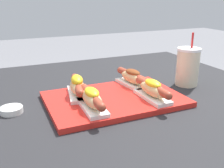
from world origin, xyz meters
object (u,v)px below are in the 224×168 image
Objects in this scene: hot_dog_0 at (92,99)px; drink_cup at (188,67)px; hot_dog_3 at (133,78)px; sauce_bowl at (11,110)px; serving_tray at (114,99)px; hot_dog_1 at (153,89)px; hot_dog_2 at (77,86)px.

hot_dog_0 is 0.46m from drink_cup.
hot_dog_0 is 1.01× the size of hot_dog_3.
hot_dog_0 is 0.26m from sauce_bowl.
sauce_bowl is at bearing 172.22° from serving_tray.
drink_cup reaches higher than hot_dog_1.
hot_dog_2 is (-0.22, 0.13, 0.00)m from hot_dog_1.
hot_dog_2 reaches higher than hot_dog_1.
hot_dog_2 is 0.22m from sauce_bowl.
hot_dog_3 is 2.84× the size of sauce_bowl.
hot_dog_1 is 0.26m from drink_cup.
hot_dog_1 reaches higher than serving_tray.
serving_tray is 2.16× the size of drink_cup.
drink_cup is (0.23, 0.11, 0.03)m from hot_dog_1.
drink_cup is (0.34, 0.04, 0.07)m from serving_tray.
hot_dog_3 reaches higher than serving_tray.
hot_dog_3 is (0.00, 0.15, -0.00)m from hot_dog_1.
drink_cup is (0.68, -0.00, 0.07)m from sauce_bowl.
serving_tray is 2.29× the size of hot_dog_1.
hot_dog_2 is 0.23m from hot_dog_3.
serving_tray is 2.30× the size of hot_dog_3.
hot_dog_2 is 0.99× the size of hot_dog_3.
hot_dog_0 is at bearing -85.95° from hot_dog_2.
hot_dog_2 is 0.46m from drink_cup.
serving_tray is 0.14m from hot_dog_2.
hot_dog_1 is at bearing -90.46° from hot_dog_3.
sauce_bowl is at bearing 154.19° from hot_dog_0.
hot_dog_3 reaches higher than sauce_bowl.
hot_dog_1 is at bearing -29.87° from hot_dog_2.
hot_dog_0 is 0.13m from hot_dog_2.
hot_dog_2 is at bearing 94.05° from hot_dog_0.
serving_tray is at bearing -28.13° from hot_dog_2.
hot_dog_3 is at bearing 89.54° from hot_dog_1.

